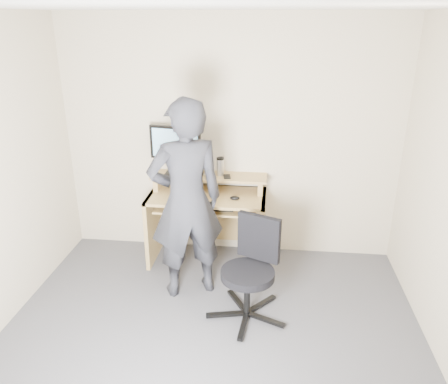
% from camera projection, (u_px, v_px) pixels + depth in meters
% --- Properties ---
extents(ground, '(3.50, 3.50, 0.00)m').
position_uv_depth(ground, '(207.00, 356.00, 3.37)').
color(ground, '#515156').
rests_on(ground, ground).
extents(back_wall, '(3.50, 0.02, 2.50)m').
position_uv_depth(back_wall, '(230.00, 140.00, 4.53)').
color(back_wall, '#BEB497').
rests_on(back_wall, ground).
extents(ceiling, '(3.50, 3.50, 0.02)m').
position_uv_depth(ceiling, '(200.00, 5.00, 2.45)').
color(ceiling, white).
rests_on(ceiling, back_wall).
extents(desk, '(1.20, 0.60, 0.91)m').
position_uv_depth(desk, '(208.00, 210.00, 4.60)').
color(desk, tan).
rests_on(desk, ground).
extents(monitor, '(0.54, 0.15, 0.51)m').
position_uv_depth(monitor, '(175.00, 146.00, 4.43)').
color(monitor, black).
rests_on(monitor, desk).
extents(external_drive, '(0.09, 0.14, 0.20)m').
position_uv_depth(external_drive, '(200.00, 165.00, 4.53)').
color(external_drive, black).
rests_on(external_drive, desk).
extents(travel_mug, '(0.08, 0.08, 0.17)m').
position_uv_depth(travel_mug, '(220.00, 167.00, 4.50)').
color(travel_mug, '#B1B1B6').
rests_on(travel_mug, desk).
extents(smartphone, '(0.09, 0.14, 0.01)m').
position_uv_depth(smartphone, '(227.00, 177.00, 4.48)').
color(smartphone, black).
rests_on(smartphone, desk).
extents(charger, '(0.05, 0.05, 0.03)m').
position_uv_depth(charger, '(189.00, 176.00, 4.45)').
color(charger, black).
rests_on(charger, desk).
extents(headphones, '(0.17, 0.17, 0.06)m').
position_uv_depth(headphones, '(200.00, 172.00, 4.59)').
color(headphones, silver).
rests_on(headphones, desk).
extents(keyboard, '(0.46, 0.19, 0.03)m').
position_uv_depth(keyboard, '(211.00, 206.00, 4.40)').
color(keyboard, black).
rests_on(keyboard, desk).
extents(mouse, '(0.11, 0.08, 0.04)m').
position_uv_depth(mouse, '(235.00, 198.00, 4.33)').
color(mouse, black).
rests_on(mouse, desk).
extents(office_chair, '(0.69, 0.68, 0.87)m').
position_uv_depth(office_chair, '(251.00, 266.00, 3.70)').
color(office_chair, black).
rests_on(office_chair, ground).
extents(person, '(0.79, 0.68, 1.85)m').
position_uv_depth(person, '(186.00, 201.00, 3.86)').
color(person, black).
rests_on(person, ground).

